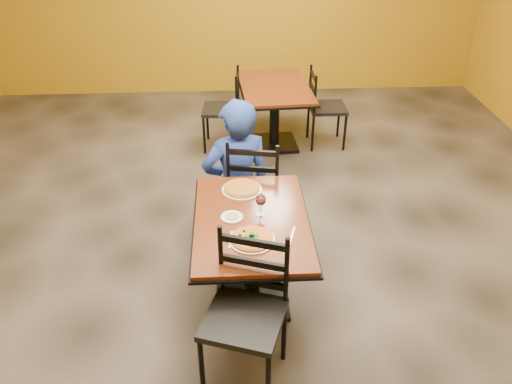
{
  "coord_description": "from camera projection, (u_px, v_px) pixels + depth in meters",
  "views": [
    {
      "loc": [
        -0.14,
        -3.51,
        2.85
      ],
      "look_at": [
        0.04,
        -0.3,
        0.85
      ],
      "focal_mm": 36.45,
      "sensor_mm": 36.0,
      "label": 1
    }
  ],
  "objects": [
    {
      "name": "pizza_far",
      "position": [
        242.0,
        188.0,
        3.99
      ],
      "size": [
        0.28,
        0.28,
        0.02
      ],
      "primitive_type": "cylinder",
      "color": "gold",
      "rests_on": "plate_far"
    },
    {
      "name": "dip",
      "position": [
        232.0,
        216.0,
        3.68
      ],
      "size": [
        0.09,
        0.09,
        0.01
      ],
      "primitive_type": "cylinder",
      "color": "tan",
      "rests_on": "side_plate"
    },
    {
      "name": "diner",
      "position": [
        237.0,
        167.0,
        4.55
      ],
      "size": [
        0.71,
        0.55,
        1.27
      ],
      "primitive_type": "imported",
      "rotation": [
        0.0,
        0.0,
        3.38
      ],
      "color": "#1C3A9A",
      "rests_on": "floor"
    },
    {
      "name": "plate_far",
      "position": [
        242.0,
        190.0,
        4.0
      ],
      "size": [
        0.31,
        0.31,
        0.01
      ],
      "primitive_type": "cylinder",
      "color": "white",
      "rests_on": "table_main"
    },
    {
      "name": "pizza_main",
      "position": [
        252.0,
        238.0,
        3.44
      ],
      "size": [
        0.28,
        0.28,
        0.02
      ],
      "primitive_type": "cylinder",
      "color": "#98150B",
      "rests_on": "plate_main"
    },
    {
      "name": "chair_main_near",
      "position": [
        244.0,
        320.0,
        3.17
      ],
      "size": [
        0.59,
        0.59,
        1.03
      ],
      "primitive_type": null,
      "rotation": [
        0.0,
        0.0,
        -0.33
      ],
      "color": "black",
      "rests_on": "floor"
    },
    {
      "name": "table_main",
      "position": [
        252.0,
        241.0,
        3.77
      ],
      "size": [
        0.83,
        1.23,
        0.75
      ],
      "color": "maroon",
      "rests_on": "floor"
    },
    {
      "name": "wine_glass",
      "position": [
        261.0,
        204.0,
        3.67
      ],
      "size": [
        0.08,
        0.08,
        0.18
      ],
      "primitive_type": null,
      "color": "white",
      "rests_on": "table_main"
    },
    {
      "name": "chair_second_right",
      "position": [
        327.0,
        108.0,
        6.11
      ],
      "size": [
        0.42,
        0.42,
        0.93
      ],
      "primitive_type": null,
      "rotation": [
        0.0,
        0.0,
        1.57
      ],
      "color": "black",
      "rests_on": "floor"
    },
    {
      "name": "floor",
      "position": [
        249.0,
        257.0,
        4.49
      ],
      "size": [
        7.0,
        8.0,
        0.01
      ],
      "primitive_type": "cube",
      "color": "black",
      "rests_on": "ground"
    },
    {
      "name": "fork",
      "position": [
        231.0,
        239.0,
        3.47
      ],
      "size": [
        0.03,
        0.19,
        0.0
      ],
      "primitive_type": "cube",
      "rotation": [
        0.0,
        0.0,
        -0.1
      ],
      "color": "silver",
      "rests_on": "table_main"
    },
    {
      "name": "chair_main_far",
      "position": [
        255.0,
        185.0,
        4.57
      ],
      "size": [
        0.52,
        0.52,
        0.99
      ],
      "primitive_type": null,
      "rotation": [
        0.0,
        0.0,
        2.97
      ],
      "color": "black",
      "rests_on": "floor"
    },
    {
      "name": "plate_main",
      "position": [
        252.0,
        240.0,
        3.45
      ],
      "size": [
        0.31,
        0.31,
        0.01
      ],
      "primitive_type": "cylinder",
      "color": "white",
      "rests_on": "table_main"
    },
    {
      "name": "table_second",
      "position": [
        275.0,
        102.0,
        6.04
      ],
      "size": [
        0.87,
        1.23,
        0.75
      ],
      "rotation": [
        0.0,
        0.0,
        0.06
      ],
      "color": "maroon",
      "rests_on": "floor"
    },
    {
      "name": "chair_second_left",
      "position": [
        221.0,
        110.0,
        6.05
      ],
      "size": [
        0.45,
        0.45,
        0.94
      ],
      "primitive_type": null,
      "rotation": [
        0.0,
        0.0,
        -1.64
      ],
      "color": "black",
      "rests_on": "floor"
    },
    {
      "name": "side_plate",
      "position": [
        232.0,
        217.0,
        3.68
      ],
      "size": [
        0.16,
        0.16,
        0.01
      ],
      "primitive_type": "cylinder",
      "color": "white",
      "rests_on": "table_main"
    },
    {
      "name": "knife",
      "position": [
        292.0,
        236.0,
        3.5
      ],
      "size": [
        0.07,
        0.21,
        0.0
      ],
      "primitive_type": "cube",
      "rotation": [
        0.0,
        0.0,
        -0.29
      ],
      "color": "silver",
      "rests_on": "table_main"
    }
  ]
}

